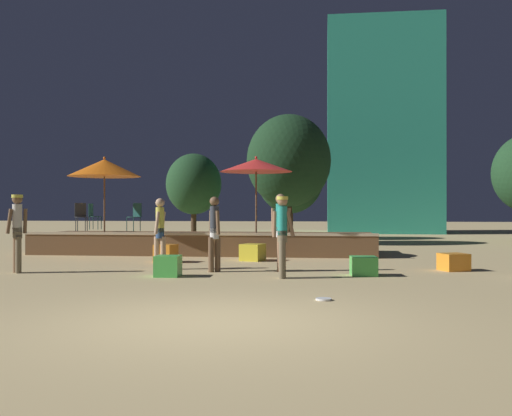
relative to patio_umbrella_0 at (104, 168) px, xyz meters
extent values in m
plane|color=tan|center=(5.36, -9.80, -2.70)|extent=(120.00, 120.00, 0.00)
cube|color=brown|center=(2.91, 1.30, -2.38)|extent=(10.79, 2.99, 0.64)
cube|color=#CCB793|center=(2.91, -0.16, -2.02)|extent=(10.79, 0.12, 0.08)
cylinder|color=brown|center=(0.00, 0.00, -1.48)|extent=(0.05, 0.05, 2.44)
cone|color=orange|center=(0.00, 0.00, 0.00)|extent=(2.23, 2.23, 0.53)
sphere|color=orange|center=(0.00, 0.00, 0.31)|extent=(0.08, 0.08, 0.08)
cylinder|color=brown|center=(4.71, 0.12, -1.42)|extent=(0.05, 0.05, 2.55)
cone|color=red|center=(4.71, 0.12, 0.05)|extent=(2.19, 2.19, 0.39)
sphere|color=red|center=(4.71, 0.12, 0.28)|extent=(0.08, 0.08, 0.08)
cube|color=yellow|center=(4.78, -1.28, -2.47)|extent=(0.72, 0.72, 0.46)
cube|color=orange|center=(9.73, -3.25, -2.50)|extent=(0.71, 0.71, 0.40)
cube|color=#4CC651|center=(7.59, -4.50, -2.49)|extent=(0.58, 0.58, 0.41)
cube|color=orange|center=(2.52, -2.00, -2.46)|extent=(0.61, 0.61, 0.48)
cube|color=#4CC651|center=(3.47, -5.16, -2.48)|extent=(0.53, 0.53, 0.44)
cylinder|color=brown|center=(4.34, -4.12, -2.30)|extent=(0.13, 0.13, 0.79)
cylinder|color=brown|center=(4.21, -4.22, -2.30)|extent=(0.13, 0.13, 0.79)
cylinder|color=white|center=(4.27, -4.17, -1.83)|extent=(0.20, 0.20, 0.24)
cylinder|color=#333842|center=(4.27, -4.17, -1.51)|extent=(0.20, 0.20, 0.60)
cylinder|color=brown|center=(4.17, -4.04, -1.58)|extent=(0.12, 0.12, 0.54)
cylinder|color=brown|center=(4.38, -4.30, -1.58)|extent=(0.15, 0.15, 0.54)
sphere|color=brown|center=(4.27, -4.17, -1.10)|extent=(0.22, 0.22, 0.22)
cylinder|color=#72664C|center=(0.00, -4.96, -2.29)|extent=(0.13, 0.13, 0.81)
cylinder|color=brown|center=(-0.13, -4.84, -2.29)|extent=(0.13, 0.13, 0.81)
cylinder|color=#72664C|center=(-0.07, -4.90, -1.81)|extent=(0.21, 0.21, 0.24)
cylinder|color=beige|center=(-0.07, -4.90, -1.47)|extent=(0.21, 0.21, 0.62)
cylinder|color=brown|center=(0.05, -4.78, -1.54)|extent=(0.12, 0.12, 0.56)
cylinder|color=brown|center=(-0.18, -5.02, -1.54)|extent=(0.16, 0.17, 0.56)
sphere|color=brown|center=(-0.07, -4.90, -1.05)|extent=(0.22, 0.22, 0.22)
cylinder|color=#D8D14C|center=(-0.07, -4.90, -0.98)|extent=(0.24, 0.24, 0.07)
cylinder|color=tan|center=(2.98, -3.82, -2.31)|extent=(0.13, 0.13, 0.78)
cylinder|color=tan|center=(2.81, -3.80, -2.31)|extent=(0.13, 0.13, 0.78)
cylinder|color=#2D4C7F|center=(2.89, -3.81, -1.84)|extent=(0.20, 0.20, 0.24)
cylinder|color=#D8D14C|center=(2.89, -3.81, -1.52)|extent=(0.20, 0.20, 0.59)
cylinder|color=tan|center=(2.92, -3.65, -1.59)|extent=(0.11, 0.24, 0.53)
cylinder|color=tan|center=(2.87, -3.97, -1.59)|extent=(0.11, 0.23, 0.53)
sphere|color=tan|center=(2.89, -3.81, -1.12)|extent=(0.21, 0.21, 0.21)
cylinder|color=#997051|center=(5.90, -5.09, -2.31)|extent=(0.13, 0.13, 0.78)
cylinder|color=#72664C|center=(5.89, -5.26, -2.31)|extent=(0.13, 0.13, 0.78)
cylinder|color=#72664C|center=(5.90, -5.17, -1.84)|extent=(0.20, 0.20, 0.24)
cylinder|color=teal|center=(5.90, -5.17, -1.52)|extent=(0.20, 0.20, 0.60)
cylinder|color=#997051|center=(5.73, -5.17, -1.59)|extent=(0.09, 0.08, 0.53)
cylinder|color=#997051|center=(6.06, -5.18, -1.59)|extent=(0.19, 0.08, 0.54)
sphere|color=#997051|center=(5.90, -5.17, -1.11)|extent=(0.21, 0.21, 0.21)
cylinder|color=#D8D14C|center=(5.90, -5.17, -1.05)|extent=(0.23, 0.23, 0.07)
cylinder|color=white|center=(5.76, -3.77, -2.29)|extent=(0.13, 0.13, 0.82)
cylinder|color=#997051|center=(5.75, -3.95, -2.29)|extent=(0.13, 0.13, 0.82)
cylinder|color=white|center=(5.75, -3.86, -1.80)|extent=(0.21, 0.21, 0.24)
cylinder|color=teal|center=(5.75, -3.86, -1.46)|extent=(0.21, 0.21, 0.63)
cylinder|color=#997051|center=(5.58, -3.85, -1.53)|extent=(0.09, 0.09, 0.56)
cylinder|color=#997051|center=(5.93, -3.87, -1.53)|extent=(0.15, 0.09, 0.56)
sphere|color=#997051|center=(5.75, -3.86, -1.04)|extent=(0.22, 0.22, 0.22)
cylinder|color=#1E4C47|center=(-1.04, 2.02, -1.75)|extent=(0.02, 0.02, 0.45)
cylinder|color=#1E4C47|center=(-1.04, 2.32, -1.75)|extent=(0.02, 0.02, 0.45)
cylinder|color=#1E4C47|center=(-1.34, 2.02, -1.75)|extent=(0.02, 0.02, 0.45)
cylinder|color=#1E4C47|center=(-1.34, 2.32, -1.75)|extent=(0.02, 0.02, 0.45)
cylinder|color=#1E4C47|center=(-1.19, 2.17, -1.53)|extent=(0.40, 0.40, 0.02)
cube|color=#1E4C47|center=(-1.36, 2.17, -1.30)|extent=(0.03, 0.36, 0.45)
cylinder|color=#1E4C47|center=(0.43, 0.80, -1.75)|extent=(0.02, 0.02, 0.45)
cylinder|color=#1E4C47|center=(0.70, 0.67, -1.75)|extent=(0.02, 0.02, 0.45)
cylinder|color=#1E4C47|center=(0.56, 1.07, -1.75)|extent=(0.02, 0.02, 0.45)
cylinder|color=#1E4C47|center=(0.83, 0.94, -1.75)|extent=(0.02, 0.02, 0.45)
cylinder|color=#1E4C47|center=(0.63, 0.87, -1.53)|extent=(0.40, 0.40, 0.02)
cube|color=#1E4C47|center=(0.71, 1.02, -1.30)|extent=(0.34, 0.18, 0.45)
cylinder|color=#2D3338|center=(-1.01, 0.32, -1.75)|extent=(0.02, 0.02, 0.45)
cylinder|color=#2D3338|center=(-0.77, 0.49, -1.75)|extent=(0.02, 0.02, 0.45)
cylinder|color=#2D3338|center=(-1.19, 0.57, -1.75)|extent=(0.02, 0.02, 0.45)
cylinder|color=#2D3338|center=(-0.94, 0.74, -1.75)|extent=(0.02, 0.02, 0.45)
cylinder|color=#2D3338|center=(-0.98, 0.53, -1.53)|extent=(0.40, 0.40, 0.02)
cube|color=#2D3338|center=(-1.08, 0.67, -1.30)|extent=(0.31, 0.23, 0.45)
cylinder|color=white|center=(6.75, -7.94, -2.68)|extent=(0.25, 0.25, 0.03)
cylinder|color=#3D2B1C|center=(5.29, 6.45, -1.76)|extent=(0.28, 0.28, 1.87)
ellipsoid|color=#19381E|center=(5.29, 6.45, 0.72)|extent=(3.45, 3.45, 3.79)
cylinder|color=#3D2B1C|center=(0.04, 11.89, -1.97)|extent=(0.28, 0.28, 1.45)
ellipsoid|color=#1E4223|center=(0.04, 11.89, 0.03)|extent=(2.85, 2.85, 3.14)
cylinder|color=#3D2B1C|center=(5.11, 10.48, -1.92)|extent=(0.28, 0.28, 1.55)
ellipsoid|color=#19381E|center=(5.11, 10.48, 0.31)|extent=(3.24, 3.24, 3.56)
cube|color=teal|center=(10.25, 18.69, 3.65)|extent=(6.65, 4.90, 12.71)
camera|label=1|loc=(6.77, -16.89, -1.28)|focal=40.00mm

